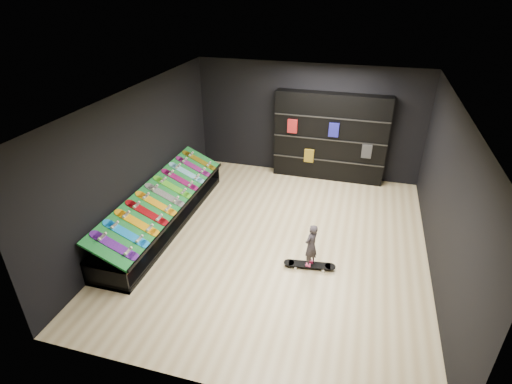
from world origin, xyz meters
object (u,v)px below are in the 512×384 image
(back_shelving, at_px, (330,137))
(child, at_px, (310,253))
(display_rack, at_px, (165,214))
(floor_skateboard, at_px, (309,266))

(back_shelving, height_order, child, back_shelving)
(display_rack, distance_m, floor_skateboard, 3.42)
(floor_skateboard, bearing_deg, display_rack, 161.43)
(back_shelving, bearing_deg, floor_skateboard, -87.69)
(floor_skateboard, height_order, child, child)
(floor_skateboard, xyz_separation_m, child, (0.00, 0.00, 0.31))
(back_shelving, bearing_deg, display_rack, -133.84)
(display_rack, bearing_deg, back_shelving, 46.16)
(display_rack, relative_size, back_shelving, 1.55)
(display_rack, height_order, back_shelving, back_shelving)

